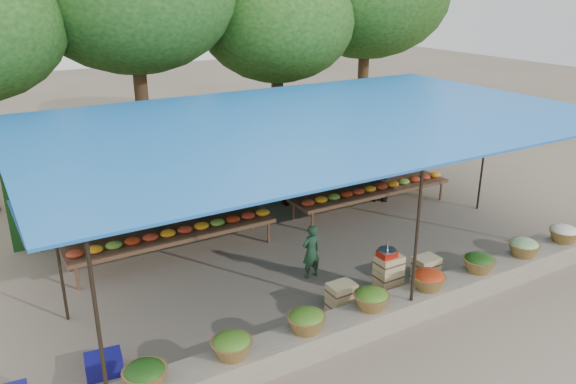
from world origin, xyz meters
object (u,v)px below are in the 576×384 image
weighing_scale (387,253)px  vendor_seated (311,252)px  crate_counter (387,280)px  blue_crate_back (104,364)px

weighing_scale → vendor_seated: 1.49m
crate_counter → weighing_scale: size_ratio=7.15×
vendor_seated → blue_crate_back: 4.13m
crate_counter → weighing_scale: weighing_scale is taller
vendor_seated → blue_crate_back: bearing=9.5°
weighing_scale → blue_crate_back: weighing_scale is taller
weighing_scale → vendor_seated: weighing_scale is taller
weighing_scale → vendor_seated: (-0.75, 1.24, -0.32)m
crate_counter → blue_crate_back: bearing=175.7°
crate_counter → blue_crate_back: size_ratio=4.70×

